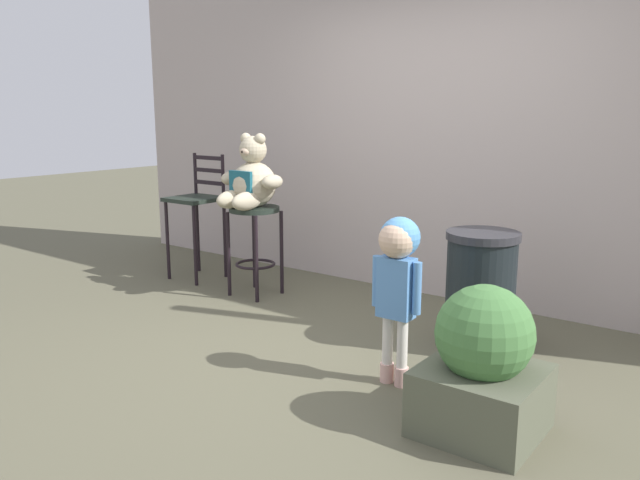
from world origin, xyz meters
name	(u,v)px	position (x,y,z in m)	size (l,w,h in m)	color
ground_plane	(306,360)	(0.00, 0.00, 0.00)	(24.00, 24.00, 0.00)	brown
building_wall	(450,114)	(0.00, 1.91, 1.51)	(7.10, 0.30, 3.01)	#B5A5A0
bar_stool_with_teddy	(255,231)	(-1.23, 0.88, 0.54)	(0.42, 0.42, 0.75)	black
teddy_bear	(251,181)	(-1.23, 0.85, 0.97)	(0.58, 0.52, 0.60)	#B7A98C
child_walking	(398,265)	(0.61, 0.04, 0.70)	(0.31, 0.24, 0.97)	#DEA99F
trash_bin	(480,291)	(0.78, 0.82, 0.40)	(0.47, 0.47, 0.78)	black
bar_chair_empty	(197,206)	(-2.03, 0.98, 0.68)	(0.43, 0.43, 1.14)	black
planter_with_shrub	(483,366)	(1.23, -0.19, 0.34)	(0.55, 0.55, 0.74)	#525643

